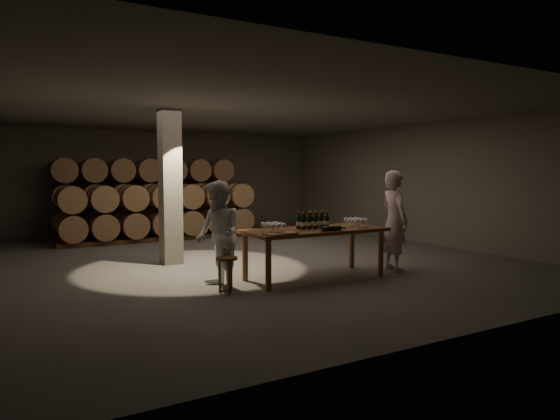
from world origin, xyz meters
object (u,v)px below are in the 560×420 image
notebook_near (288,233)px  stool (227,264)px  tasting_table (315,235)px  plate (339,227)px  bottle_cluster (313,222)px  person_man (394,221)px  person_woman (218,235)px

notebook_near → stool: notebook_near is taller
tasting_table → stool: bearing=-173.4°
stool → plate: bearing=3.3°
bottle_cluster → person_man: 1.76m
person_man → tasting_table: bearing=93.8°
notebook_near → stool: bearing=162.4°
tasting_table → bottle_cluster: bearing=85.0°
notebook_near → person_man: bearing=-0.1°
person_man → person_woman: person_man is taller
bottle_cluster → notebook_near: bearing=-149.2°
tasting_table → person_man: bearing=-5.3°
plate → person_woman: person_woman is taller
plate → stool: bearing=-176.7°
plate → person_woman: 2.32m
notebook_near → person_man: 2.57m
tasting_table → plate: plate is taller
notebook_near → person_man: size_ratio=0.14×
stool → person_man: 3.60m
bottle_cluster → plate: bearing=-16.8°
stool → person_woman: person_woman is taller
person_man → person_woman: (-3.57, 0.26, -0.08)m
notebook_near → person_man: person_man is taller
bottle_cluster → plate: (0.48, -0.14, -0.11)m
plate → stool: plate is taller
bottle_cluster → notebook_near: bottle_cluster is taller
tasting_table → plate: bearing=-9.0°
person_woman → stool: bearing=1.3°
tasting_table → person_woman: person_woman is taller
person_man → stool: bearing=99.9°
tasting_table → person_man: (1.75, -0.16, 0.18)m
bottle_cluster → notebook_near: 0.96m
person_woman → notebook_near: bearing=62.2°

